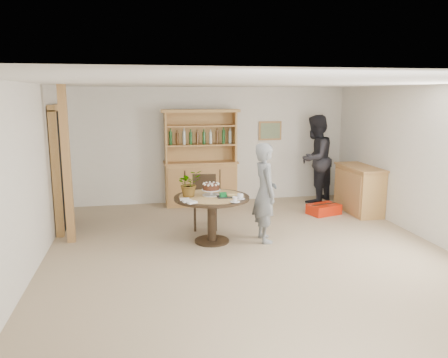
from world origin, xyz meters
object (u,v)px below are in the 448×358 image
at_px(hutch, 201,173).
at_px(red_suitcase, 324,209).
at_px(teen_boy, 265,193).
at_px(adult_person, 315,159).
at_px(dining_table, 212,206).
at_px(dining_chair, 205,198).
at_px(sideboard, 359,189).

bearing_deg(hutch, red_suitcase, -28.91).
bearing_deg(teen_boy, hutch, 14.02).
bearing_deg(adult_person, hutch, -46.34).
xyz_separation_m(dining_table, adult_person, (2.66, 2.23, 0.35)).
bearing_deg(red_suitcase, adult_person, 61.47).
bearing_deg(adult_person, red_suitcase, 37.92).
bearing_deg(adult_person, dining_chair, -12.95).
bearing_deg(red_suitcase, teen_boy, -158.11).
xyz_separation_m(sideboard, adult_person, (-0.55, 1.00, 0.49)).
relative_size(sideboard, red_suitcase, 1.82).
xyz_separation_m(dining_table, dining_chair, (0.01, 0.83, -0.07)).
relative_size(hutch, red_suitcase, 2.95).
height_order(sideboard, adult_person, adult_person).
relative_size(dining_table, red_suitcase, 1.73).
bearing_deg(sideboard, red_suitcase, -178.27).
xyz_separation_m(sideboard, teen_boy, (-2.36, -1.33, 0.33)).
distance_m(sideboard, dining_chair, 3.23).
distance_m(adult_person, red_suitcase, 1.35).
bearing_deg(teen_boy, sideboard, -61.37).
xyz_separation_m(hutch, teen_boy, (0.68, -2.57, 0.11)).
xyz_separation_m(dining_table, red_suitcase, (2.46, 1.21, -0.50)).
bearing_deg(hutch, dining_table, -93.90).
relative_size(adult_person, red_suitcase, 2.77).
height_order(dining_chair, adult_person, adult_person).
height_order(sideboard, dining_table, sideboard).
xyz_separation_m(sideboard, red_suitcase, (-0.75, -0.02, -0.37)).
bearing_deg(dining_table, dining_chair, 89.42).
relative_size(hutch, sideboard, 1.62).
bearing_deg(sideboard, hutch, 157.79).
distance_m(teen_boy, red_suitcase, 2.19).
relative_size(sideboard, teen_boy, 0.79).
distance_m(dining_table, dining_chair, 0.83).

